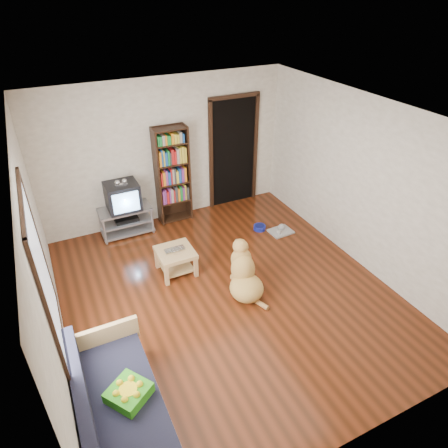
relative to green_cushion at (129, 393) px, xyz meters
name	(u,v)px	position (x,y,z in m)	size (l,w,h in m)	color
ground	(227,293)	(1.75, 1.35, -0.48)	(5.00, 5.00, 0.00)	#5E2410
ceiling	(228,118)	(1.75, 1.35, 2.12)	(5.00, 5.00, 0.00)	white
wall_back	(165,152)	(1.75, 3.85, 0.82)	(4.50, 4.50, 0.00)	silver
wall_front	(363,360)	(1.75, -1.15, 0.82)	(4.50, 4.50, 0.00)	silver
wall_left	(42,264)	(-0.50, 1.35, 0.82)	(5.00, 5.00, 0.00)	silver
wall_right	(362,184)	(4.00, 1.35, 0.82)	(5.00, 5.00, 0.00)	silver
green_cushion	(129,393)	(0.00, 0.00, 0.00)	(0.36, 0.36, 0.12)	green
laptop	(176,251)	(1.26, 2.13, -0.07)	(0.31, 0.20, 0.02)	silver
dog_bowl	(260,227)	(3.05, 2.65, -0.44)	(0.22, 0.22, 0.08)	navy
grey_rag	(281,231)	(3.35, 2.40, -0.47)	(0.40, 0.32, 0.03)	#ADADAD
window	(44,276)	(-0.48, 0.85, 1.02)	(0.03, 1.46, 1.70)	white
doorway	(233,150)	(3.10, 3.83, 0.64)	(1.03, 0.05, 2.19)	black
tv_stand	(126,220)	(0.85, 3.60, -0.21)	(0.90, 0.45, 0.50)	#99999E
crt_tv	(122,196)	(0.85, 3.63, 0.26)	(0.55, 0.52, 0.58)	black
bookshelf	(172,170)	(1.80, 3.70, 0.52)	(0.60, 0.30, 1.80)	black
sofa	(120,414)	(-0.12, -0.03, -0.22)	(0.80, 1.80, 0.80)	tan
coffee_table	(176,257)	(1.26, 2.16, -0.20)	(0.55, 0.55, 0.40)	tan
dog	(244,275)	(2.00, 1.32, -0.19)	(0.58, 0.96, 0.78)	tan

